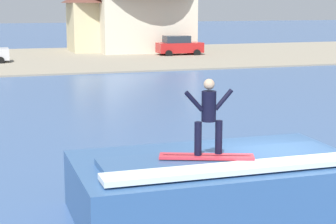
{
  "coord_description": "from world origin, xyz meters",
  "views": [
    {
      "loc": [
        -6.56,
        -12.21,
        4.87
      ],
      "look_at": [
        -1.57,
        3.55,
        1.78
      ],
      "focal_mm": 62.99,
      "sensor_mm": 36.0,
      "label": 1
    }
  ],
  "objects_px": {
    "house_small_cottage": "(104,10)",
    "house_gabled_white": "(142,11)",
    "wave_crest": "(216,185)",
    "car_far_shore": "(179,46)",
    "surfboard": "(206,157)",
    "surfer": "(209,113)"
  },
  "relations": [
    {
      "from": "house_gabled_white",
      "to": "surfer",
      "type": "bearing_deg",
      "value": -103.27
    },
    {
      "from": "car_far_shore",
      "to": "house_gabled_white",
      "type": "relative_size",
      "value": 0.37
    },
    {
      "from": "car_far_shore",
      "to": "house_gabled_white",
      "type": "distance_m",
      "value": 6.5
    },
    {
      "from": "wave_crest",
      "to": "house_small_cottage",
      "type": "xyz_separation_m",
      "value": [
        6.71,
        45.68,
        3.35
      ]
    },
    {
      "from": "surfboard",
      "to": "house_small_cottage",
      "type": "distance_m",
      "value": 46.68
    },
    {
      "from": "car_far_shore",
      "to": "house_gabled_white",
      "type": "height_order",
      "value": "house_gabled_white"
    },
    {
      "from": "wave_crest",
      "to": "surfboard",
      "type": "distance_m",
      "value": 0.99
    },
    {
      "from": "wave_crest",
      "to": "house_gabled_white",
      "type": "xyz_separation_m",
      "value": [
        10.2,
        44.27,
        3.32
      ]
    },
    {
      "from": "surfboard",
      "to": "surfer",
      "type": "xyz_separation_m",
      "value": [
        0.06,
        0.06,
        0.97
      ]
    },
    {
      "from": "surfboard",
      "to": "house_small_cottage",
      "type": "height_order",
      "value": "house_small_cottage"
    },
    {
      "from": "surfer",
      "to": "car_far_shore",
      "type": "relative_size",
      "value": 0.41
    },
    {
      "from": "wave_crest",
      "to": "car_far_shore",
      "type": "relative_size",
      "value": 1.56
    },
    {
      "from": "wave_crest",
      "to": "house_small_cottage",
      "type": "distance_m",
      "value": 46.29
    },
    {
      "from": "wave_crest",
      "to": "house_small_cottage",
      "type": "bearing_deg",
      "value": 81.65
    },
    {
      "from": "surfer",
      "to": "car_far_shore",
      "type": "distance_m",
      "value": 41.23
    },
    {
      "from": "house_small_cottage",
      "to": "house_gabled_white",
      "type": "bearing_deg",
      "value": -21.95
    },
    {
      "from": "wave_crest",
      "to": "surfer",
      "type": "bearing_deg",
      "value": -133.98
    },
    {
      "from": "wave_crest",
      "to": "car_far_shore",
      "type": "xyz_separation_m",
      "value": [
        12.21,
        38.91,
        0.24
      ]
    },
    {
      "from": "wave_crest",
      "to": "car_far_shore",
      "type": "distance_m",
      "value": 40.78
    },
    {
      "from": "surfboard",
      "to": "car_far_shore",
      "type": "height_order",
      "value": "car_far_shore"
    },
    {
      "from": "house_gabled_white",
      "to": "house_small_cottage",
      "type": "distance_m",
      "value": 3.76
    },
    {
      "from": "car_far_shore",
      "to": "house_small_cottage",
      "type": "bearing_deg",
      "value": 129.14
    }
  ]
}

